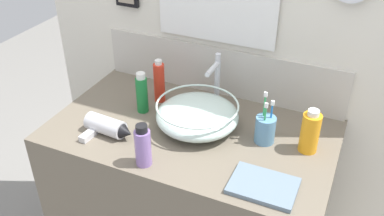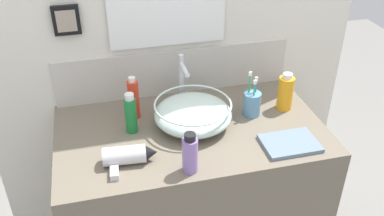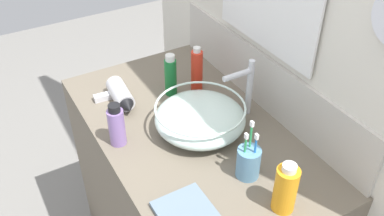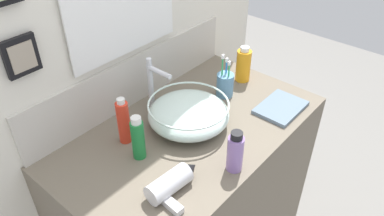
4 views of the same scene
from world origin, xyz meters
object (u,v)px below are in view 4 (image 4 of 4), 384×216
at_px(glass_bowl_sink, 189,113).
at_px(faucet, 153,80).
at_px(toothbrush_cup, 225,84).
at_px(hair_drier, 173,182).
at_px(soap_dispenser, 243,65).
at_px(spray_bottle, 124,122).
at_px(lotion_bottle, 138,138).
at_px(shampoo_bottle, 235,152).
at_px(hand_towel, 281,107).

relative_size(glass_bowl_sink, faucet, 1.42).
bearing_deg(toothbrush_cup, hair_drier, -160.09).
distance_m(glass_bowl_sink, soap_dispenser, 0.42).
height_order(soap_dispenser, spray_bottle, spray_bottle).
height_order(lotion_bottle, spray_bottle, spray_bottle).
height_order(shampoo_bottle, lotion_bottle, lotion_bottle).
xyz_separation_m(soap_dispenser, lotion_bottle, (-0.67, -0.01, 0.00)).
bearing_deg(hand_towel, hair_drier, 175.95).
bearing_deg(lotion_bottle, hand_towel, -22.58).
distance_m(glass_bowl_sink, hand_towel, 0.40).
distance_m(soap_dispenser, shampoo_bottle, 0.59).
distance_m(glass_bowl_sink, faucet, 0.20).
relative_size(soap_dispenser, hand_towel, 0.79).
xyz_separation_m(hair_drier, lotion_bottle, (0.04, 0.20, 0.05)).
bearing_deg(faucet, hand_towel, -51.59).
bearing_deg(faucet, soap_dispenser, -20.95).
xyz_separation_m(toothbrush_cup, shampoo_bottle, (-0.34, -0.29, 0.02)).
bearing_deg(spray_bottle, shampoo_bottle, -69.82).
bearing_deg(hand_towel, spray_bottle, 148.22).
height_order(hair_drier, hand_towel, hair_drier).
relative_size(glass_bowl_sink, hand_towel, 1.49).
height_order(faucet, spray_bottle, faucet).
relative_size(toothbrush_cup, soap_dispenser, 1.19).
bearing_deg(faucet, hair_drier, -127.73).
height_order(glass_bowl_sink, hair_drier, glass_bowl_sink).
height_order(toothbrush_cup, lotion_bottle, toothbrush_cup).
height_order(glass_bowl_sink, soap_dispenser, soap_dispenser).
height_order(glass_bowl_sink, faucet, faucet).
relative_size(shampoo_bottle, spray_bottle, 0.84).
bearing_deg(hair_drier, hand_towel, -4.05).
distance_m(glass_bowl_sink, shampoo_bottle, 0.29).
distance_m(faucet, hair_drier, 0.48).
relative_size(soap_dispenser, lotion_bottle, 0.97).
relative_size(toothbrush_cup, lotion_bottle, 1.15).
height_order(soap_dispenser, shampoo_bottle, soap_dispenser).
distance_m(toothbrush_cup, soap_dispenser, 0.16).
xyz_separation_m(hair_drier, shampoo_bottle, (0.21, -0.09, 0.04)).
relative_size(faucet, spray_bottle, 1.18).
bearing_deg(spray_bottle, hand_towel, -31.78).
bearing_deg(shampoo_bottle, soap_dispenser, 31.49).
bearing_deg(hand_towel, soap_dispenser, 70.73).
distance_m(glass_bowl_sink, lotion_bottle, 0.25).
xyz_separation_m(toothbrush_cup, soap_dispenser, (0.16, 0.01, 0.02)).
xyz_separation_m(glass_bowl_sink, shampoo_bottle, (-0.08, -0.28, 0.02)).
bearing_deg(lotion_bottle, shampoo_bottle, -59.78).
xyz_separation_m(hair_drier, toothbrush_cup, (0.55, 0.20, 0.02)).
xyz_separation_m(glass_bowl_sink, spray_bottle, (-0.22, 0.12, 0.03)).
distance_m(lotion_bottle, hand_towel, 0.63).
bearing_deg(shampoo_bottle, lotion_bottle, 120.22).
bearing_deg(toothbrush_cup, glass_bowl_sink, -176.25).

